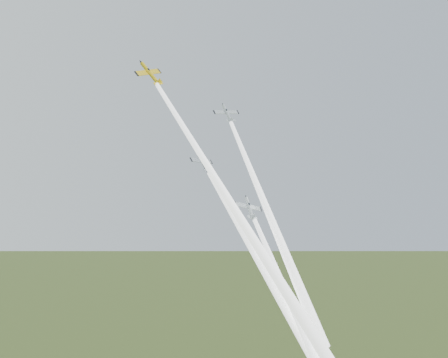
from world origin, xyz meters
TOP-DOWN VIEW (x-y plane):
  - plane_yellow at (-13.32, 3.69)m, footprint 10.99×7.71m
  - smoke_trail_yellow at (-6.13, -17.56)m, footprint 15.95×41.39m
  - plane_navy at (-0.94, 0.78)m, footprint 7.87×6.42m
  - smoke_trail_navy at (2.80, -17.70)m, footprint 9.36×35.52m
  - plane_silver_right at (8.97, 4.22)m, footprint 7.31×6.10m
  - smoke_trail_silver_right at (6.17, -14.79)m, footprint 7.60×36.44m
  - plane_silver_low at (3.09, -11.01)m, footprint 8.49×5.66m

SIDE VIEW (x-z plane):
  - smoke_trail_navy at x=2.80m, z-range 47.07..94.26m
  - smoke_trail_silver_right at x=6.17m, z-range 58.85..107.03m
  - smoke_trail_yellow at x=-6.13m, z-range 56.77..113.62m
  - plane_silver_low at x=3.09m, z-range 81.80..89.42m
  - plane_navy at x=-0.94m, z-range 92.91..99.38m
  - plane_silver_right at x=8.97m, z-range 105.48..112.34m
  - plane_yellow at x=-13.32m, z-range 110.82..120.19m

